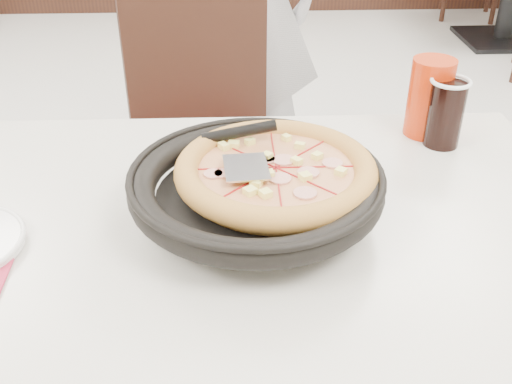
{
  "coord_description": "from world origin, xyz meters",
  "views": [
    {
      "loc": [
        0.28,
        -1.4,
        1.31
      ],
      "look_at": [
        0.32,
        -0.59,
        0.8
      ],
      "focal_mm": 42.0,
      "sensor_mm": 36.0,
      "label": 1
    }
  ],
  "objects_px": {
    "main_table": "(240,376)",
    "pizza_pan": "(256,196)",
    "pizza": "(276,179)",
    "red_cup": "(429,98)",
    "chair_far": "(218,163)",
    "cola_glass": "(445,115)"
  },
  "relations": [
    {
      "from": "cola_glass",
      "to": "red_cup",
      "type": "xyz_separation_m",
      "value": [
        -0.02,
        0.05,
        0.02
      ]
    },
    {
      "from": "chair_far",
      "to": "cola_glass",
      "type": "xyz_separation_m",
      "value": [
        0.47,
        -0.44,
        0.34
      ]
    },
    {
      "from": "chair_far",
      "to": "pizza",
      "type": "distance_m",
      "value": 0.75
    },
    {
      "from": "pizza",
      "to": "cola_glass",
      "type": "distance_m",
      "value": 0.42
    },
    {
      "from": "chair_far",
      "to": "pizza",
      "type": "relative_size",
      "value": 3.34
    },
    {
      "from": "main_table",
      "to": "pizza",
      "type": "distance_m",
      "value": 0.44
    },
    {
      "from": "red_cup",
      "to": "main_table",
      "type": "bearing_deg",
      "value": -142.62
    },
    {
      "from": "chair_far",
      "to": "pizza_pan",
      "type": "distance_m",
      "value": 0.76
    },
    {
      "from": "red_cup",
      "to": "cola_glass",
      "type": "bearing_deg",
      "value": -69.71
    },
    {
      "from": "cola_glass",
      "to": "pizza_pan",
      "type": "bearing_deg",
      "value": -147.05
    },
    {
      "from": "pizza_pan",
      "to": "red_cup",
      "type": "height_order",
      "value": "red_cup"
    },
    {
      "from": "main_table",
      "to": "chair_far",
      "type": "bearing_deg",
      "value": 94.1
    },
    {
      "from": "pizza",
      "to": "main_table",
      "type": "bearing_deg",
      "value": -158.78
    },
    {
      "from": "pizza_pan",
      "to": "red_cup",
      "type": "distance_m",
      "value": 0.47
    },
    {
      "from": "pizza_pan",
      "to": "pizza",
      "type": "distance_m",
      "value": 0.04
    },
    {
      "from": "pizza",
      "to": "cola_glass",
      "type": "height_order",
      "value": "cola_glass"
    },
    {
      "from": "pizza_pan",
      "to": "cola_glass",
      "type": "bearing_deg",
      "value": 32.95
    },
    {
      "from": "pizza",
      "to": "red_cup",
      "type": "distance_m",
      "value": 0.43
    },
    {
      "from": "pizza_pan",
      "to": "red_cup",
      "type": "relative_size",
      "value": 2.02
    },
    {
      "from": "main_table",
      "to": "pizza_pan",
      "type": "height_order",
      "value": "pizza_pan"
    },
    {
      "from": "main_table",
      "to": "pizza_pan",
      "type": "distance_m",
      "value": 0.42
    },
    {
      "from": "chair_far",
      "to": "red_cup",
      "type": "xyz_separation_m",
      "value": [
        0.45,
        -0.39,
        0.35
      ]
    }
  ]
}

